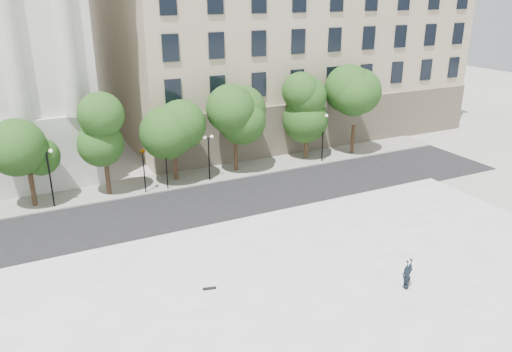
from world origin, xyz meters
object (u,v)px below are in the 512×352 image
object	(u,v)px
person_lying	(406,284)
traffic_light_west	(142,149)
skateboard	(209,288)
traffic_light_east	(165,146)

from	to	relation	value
person_lying	traffic_light_west	bearing A→B (deg)	107.20
person_lying	skateboard	size ratio (longest dim) A/B	2.40
traffic_light_west	skateboard	size ratio (longest dim) A/B	6.00
person_lying	skateboard	distance (m)	10.27
traffic_light_east	skateboard	size ratio (longest dim) A/B	5.93
traffic_light_west	skateboard	xyz separation A→B (m)	(-0.64, -15.39, -3.24)
person_lying	skateboard	bearing A→B (deg)	147.82
traffic_light_west	traffic_light_east	bearing A→B (deg)	-0.00
traffic_light_east	person_lying	bearing A→B (deg)	-71.17
person_lying	skateboard	world-z (taller)	person_lying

